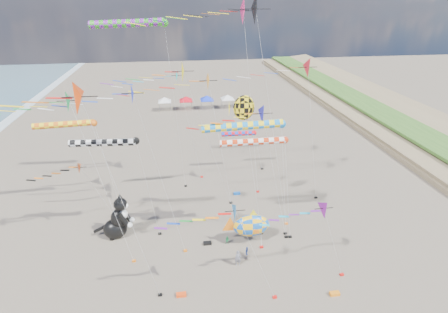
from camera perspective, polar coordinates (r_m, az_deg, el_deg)
name	(u,v)px	position (r m, az deg, el deg)	size (l,w,h in m)	color
delta_kite_0	(314,211)	(31.78, 14.53, -8.62)	(8.44, 1.89, 9.09)	#7F118E
delta_kite_1	(73,99)	(25.91, -23.44, 8.66)	(13.19, 2.60, 20.16)	#E93C0A
delta_kite_2	(258,10)	(34.11, 5.64, 22.64)	(14.85, 3.08, 25.46)	black
delta_kite_3	(304,70)	(41.72, 12.95, 13.64)	(11.80, 2.52, 18.82)	red
delta_kite_4	(240,12)	(41.76, 2.66, 22.53)	(14.19, 3.25, 25.13)	#FD2273
delta_kite_5	(199,87)	(34.06, -4.12, 11.30)	(11.00, 1.98, 18.38)	orange
delta_kite_6	(60,106)	(31.65, -25.15, 7.43)	(10.91, 2.16, 18.12)	#15833E
delta_kite_7	(190,72)	(39.48, -5.62, 13.53)	(12.57, 2.64, 18.85)	yellow
delta_kite_8	(232,216)	(27.63, 1.37, -9.70)	(9.04, 1.80, 10.53)	#186DBA
delta_kite_9	(70,169)	(41.64, -23.89, -1.90)	(8.72, 1.53, 8.89)	#FF5C20
delta_kite_10	(168,77)	(47.48, -9.13, 12.64)	(10.18, 1.72, 16.48)	#0AD4D0
delta_kite_11	(130,97)	(31.21, -15.13, 9.39)	(10.46, 2.11, 18.45)	#0C21D1
delta_kite_12	(260,114)	(33.95, 5.83, 6.85)	(9.85, 2.22, 15.93)	#1718C9
windsock_0	(68,125)	(44.25, -24.18, 4.76)	(8.39, 0.78, 11.83)	orange
windsock_1	(257,142)	(34.14, 5.34, 2.34)	(8.15, 0.71, 12.37)	red
windsock_2	(240,134)	(52.17, 2.70, 3.73)	(6.64, 0.72, 6.61)	red
windsock_3	(131,24)	(44.37, -14.92, 20.20)	(10.20, 0.96, 22.50)	#279B1C
windsock_4	(247,126)	(33.37, 3.71, 4.96)	(9.44, 0.85, 14.10)	blue
windsock_5	(107,143)	(36.54, -18.59, 2.11)	(8.13, 0.76, 12.07)	black
angelfish_kite	(242,109)	(35.99, 2.96, 7.75)	(3.74, 3.02, 15.82)	yellow
cat_inflatable	(116,216)	(41.05, -17.22, -9.30)	(3.95, 1.97, 5.33)	black
fish_inflatable	(251,225)	(38.55, 4.40, -11.17)	(5.32, 2.10, 4.35)	#1256B5
person_adult	(238,258)	(36.56, 2.31, -16.28)	(0.66, 0.43, 1.81)	slate
child_green	(227,240)	(39.35, 0.57, -13.53)	(0.50, 0.39, 1.03)	#1A763C
child_blue	(247,251)	(38.08, 3.74, -15.13)	(0.60, 0.25, 1.02)	#2749A9
kite_bag_0	(335,294)	(35.73, 17.61, -20.55)	(0.90, 0.44, 0.30)	orange
kite_bag_1	(237,193)	(48.36, 2.12, -6.04)	(0.90, 0.44, 0.30)	blue
kite_bag_2	(181,295)	(34.39, -6.99, -21.49)	(0.90, 0.44, 0.30)	#F04310
kite_bag_3	(207,243)	(39.60, -2.73, -13.95)	(0.90, 0.44, 0.30)	black
tent_row	(196,97)	(84.32, -4.54, 9.73)	(19.20, 4.20, 3.80)	white
parked_car	(246,108)	(84.65, 3.58, 7.99)	(1.29, 3.21, 1.09)	#26262D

